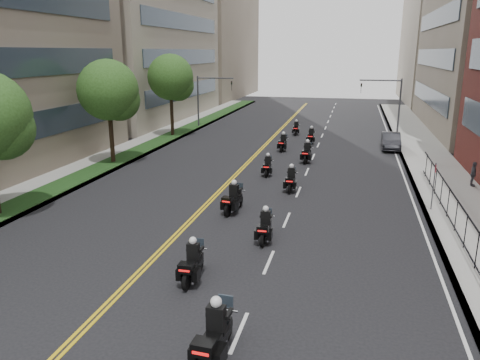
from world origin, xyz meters
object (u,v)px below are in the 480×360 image
object	(u,v)px
motorcycle_2	(192,264)
parked_sedan	(391,141)
motorcycle_3	(265,227)
motorcycle_6	(268,167)
motorcycle_4	(233,200)
motorcycle_5	(291,180)
motorcycle_1	(215,337)
motorcycle_8	(283,143)
motorcycle_10	(296,129)
motorcycle_7	(307,153)
motorcycle_9	(311,137)
pedestrian_c	(473,174)

from	to	relation	value
motorcycle_2	parked_sedan	distance (m)	28.21
motorcycle_2	motorcycle_3	xyz separation A→B (m)	(1.88, 4.33, -0.03)
motorcycle_6	parked_sedan	xyz separation A→B (m)	(8.73, 11.20, 0.11)
motorcycle_4	motorcycle_5	xyz separation A→B (m)	(2.41, 4.67, -0.04)
motorcycle_1	motorcycle_8	distance (m)	28.31
motorcycle_5	motorcycle_10	bearing A→B (deg)	94.81
motorcycle_10	motorcycle_7	bearing A→B (deg)	-81.88
motorcycle_3	motorcycle_10	world-z (taller)	motorcycle_3
motorcycle_5	motorcycle_9	xyz separation A→B (m)	(-0.21, 15.38, -0.00)
motorcycle_2	motorcycle_3	world-z (taller)	motorcycle_2
motorcycle_9	parked_sedan	bearing A→B (deg)	-7.47
motorcycle_7	motorcycle_9	xyz separation A→B (m)	(-0.38, 7.61, -0.05)
motorcycle_10	motorcycle_1	bearing A→B (deg)	-89.15
motorcycle_2	motorcycle_4	world-z (taller)	motorcycle_4
motorcycle_8	parked_sedan	distance (m)	9.39
motorcycle_5	motorcycle_7	world-z (taller)	motorcycle_7
motorcycle_5	pedestrian_c	distance (m)	11.24
motorcycle_7	pedestrian_c	size ratio (longest dim) A/B	1.56
motorcycle_10	parked_sedan	world-z (taller)	motorcycle_10
motorcycle_5	motorcycle_9	distance (m)	15.38
motorcycle_6	motorcycle_1	bearing A→B (deg)	-87.08
motorcycle_5	motorcycle_6	size ratio (longest dim) A/B	1.08
motorcycle_6	motorcycle_8	bearing A→B (deg)	87.96
motorcycle_5	pedestrian_c	xyz separation A→B (m)	(10.80, 3.09, 0.26)
motorcycle_4	motorcycle_5	bearing A→B (deg)	70.55
motorcycle_7	motorcycle_4	bearing A→B (deg)	-98.84
parked_sedan	motorcycle_8	bearing A→B (deg)	-161.34
motorcycle_5	parked_sedan	size ratio (longest dim) A/B	0.52
parked_sedan	motorcycle_10	bearing A→B (deg)	149.68
motorcycle_2	motorcycle_10	world-z (taller)	motorcycle_2
motorcycle_10	parked_sedan	distance (m)	10.30
parked_sedan	motorcycle_3	bearing A→B (deg)	-106.10
pedestrian_c	motorcycle_9	bearing A→B (deg)	46.44
motorcycle_4	motorcycle_9	world-z (taller)	motorcycle_4
motorcycle_5	motorcycle_1	bearing A→B (deg)	-90.77
motorcycle_10	motorcycle_3	bearing A→B (deg)	-88.54
pedestrian_c	motorcycle_6	bearing A→B (deg)	93.80
motorcycle_6	motorcycle_4	bearing A→B (deg)	-96.10
motorcycle_5	parked_sedan	distance (m)	15.94
motorcycle_8	motorcycle_7	bearing A→B (deg)	-55.69
motorcycle_3	motorcycle_7	bearing A→B (deg)	86.79
motorcycle_6	parked_sedan	size ratio (longest dim) A/B	0.48
motorcycle_2	motorcycle_5	distance (m)	12.54
motorcycle_8	motorcycle_9	bearing A→B (deg)	64.04
motorcycle_6	parked_sedan	world-z (taller)	motorcycle_6
motorcycle_6	motorcycle_9	distance (m)	12.25
motorcycle_2	motorcycle_8	size ratio (longest dim) A/B	1.03
motorcycle_6	motorcycle_9	world-z (taller)	motorcycle_9
motorcycle_8	motorcycle_10	bearing A→B (deg)	91.27
motorcycle_3	motorcycle_1	bearing A→B (deg)	-90.70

